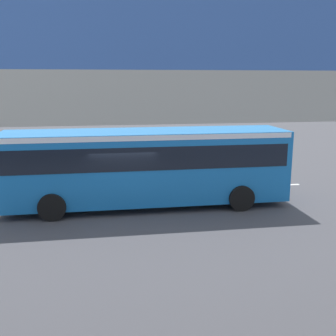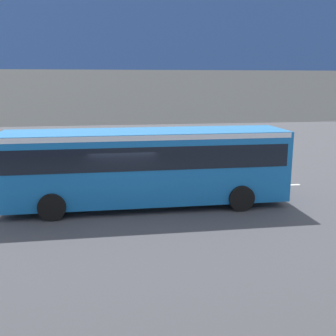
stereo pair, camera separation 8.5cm
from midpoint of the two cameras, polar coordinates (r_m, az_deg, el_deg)
ground at (r=16.38m, az=-6.61°, el=-5.91°), size 80.00×80.00×0.00m
city_bus at (r=16.33m, az=-3.30°, el=0.94°), size 11.54×2.85×3.15m
traffic_sign at (r=21.18m, az=9.91°, el=3.43°), size 0.08×0.60×2.80m
lane_dash_leftmost at (r=20.73m, az=15.71°, el=-2.38°), size 2.00×0.20×0.01m
lane_dash_left at (r=19.42m, az=4.91°, el=-2.94°), size 2.00×0.20×0.01m
lane_dash_centre at (r=18.87m, az=-6.98°, el=-3.44°), size 2.00×0.20×0.01m
lane_dash_right at (r=19.17m, az=-19.04°, el=-3.79°), size 2.00×0.20×0.01m
pedestrian_overpass at (r=5.08m, az=-2.31°, el=6.76°), size 26.58×2.60×6.31m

